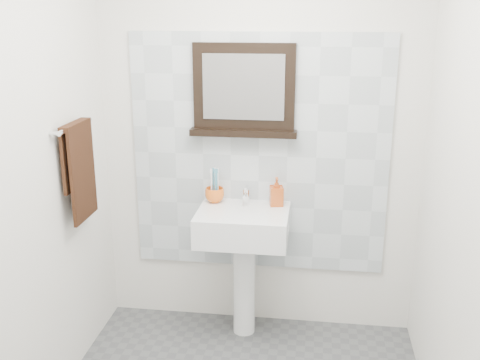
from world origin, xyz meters
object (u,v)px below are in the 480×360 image
soap_dispenser (276,192)px  pedestal_sink (243,238)px  framed_mirror (244,92)px  hand_towel (79,164)px  toothbrush_cup (215,195)px

soap_dispenser → pedestal_sink: bearing=-159.8°
pedestal_sink → soap_dispenser: (0.19, 0.12, 0.27)m
pedestal_sink → framed_mirror: size_ratio=1.47×
pedestal_sink → hand_towel: bearing=-159.0°
hand_towel → pedestal_sink: bearing=21.0°
soap_dispenser → toothbrush_cup: bearing=168.0°
toothbrush_cup → framed_mirror: (0.18, 0.06, 0.64)m
framed_mirror → toothbrush_cup: bearing=-159.9°
soap_dispenser → framed_mirror: bearing=150.6°
toothbrush_cup → soap_dispenser: (0.39, -0.01, 0.04)m
pedestal_sink → soap_dispenser: 0.35m
toothbrush_cup → soap_dispenser: 0.39m
pedestal_sink → hand_towel: hand_towel is taller
pedestal_sink → framed_mirror: bearing=96.7°
soap_dispenser → framed_mirror: (-0.21, 0.07, 0.60)m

